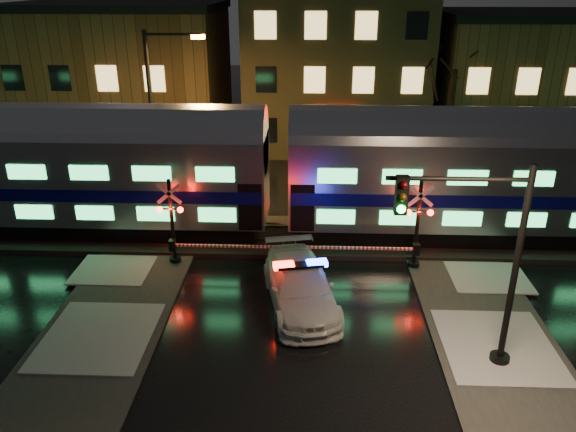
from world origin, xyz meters
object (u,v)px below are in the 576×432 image
object	(u,v)px
crossing_signal_right	(408,235)
streetlight	(158,109)
crossing_signal_left	(181,231)
police_car	(300,286)
traffic_light	(481,266)

from	to	relation	value
crossing_signal_right	streetlight	world-z (taller)	streetlight
crossing_signal_right	crossing_signal_left	xyz separation A→B (m)	(-9.13, -0.00, -0.03)
police_car	traffic_light	world-z (taller)	traffic_light
traffic_light	police_car	bearing A→B (deg)	156.15
police_car	crossing_signal_left	world-z (taller)	crossing_signal_left
crossing_signal_right	traffic_light	world-z (taller)	traffic_light
crossing_signal_left	traffic_light	size ratio (longest dim) A/B	0.81
police_car	crossing_signal_left	size ratio (longest dim) A/B	1.11
police_car	crossing_signal_left	distance (m)	5.75
crossing_signal_left	traffic_light	distance (m)	11.96
crossing_signal_right	streetlight	distance (m)	13.77
police_car	streetlight	bearing A→B (deg)	115.81
crossing_signal_right	traffic_light	xyz separation A→B (m)	(0.97, -6.10, 1.88)
crossing_signal_left	traffic_light	bearing A→B (deg)	-31.13
police_car	crossing_signal_left	bearing A→B (deg)	138.02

